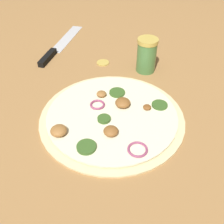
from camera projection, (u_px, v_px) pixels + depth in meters
ground_plane at (112, 118)px, 0.66m from camera, size 3.00×3.00×0.00m
pizza at (112, 116)px, 0.65m from camera, size 0.36×0.36×0.03m
knife at (56, 49)px, 0.91m from camera, size 0.17×0.31×0.02m
spice_jar at (147, 55)px, 0.79m from camera, size 0.06×0.06×0.11m
loose_cap at (103, 62)px, 0.85m from camera, size 0.04×0.04×0.01m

